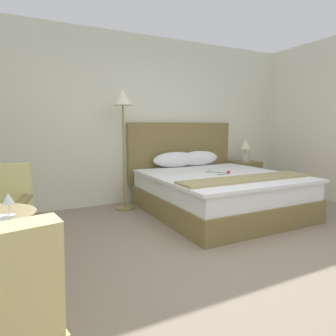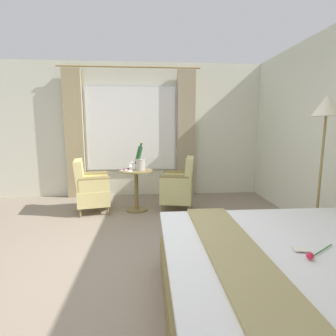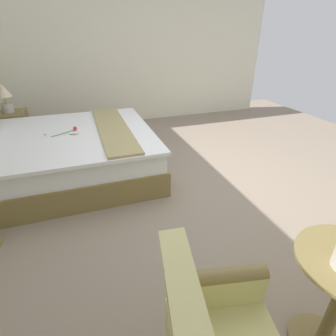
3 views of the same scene
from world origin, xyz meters
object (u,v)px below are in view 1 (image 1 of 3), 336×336
Objects in this scene: nightstand at (244,177)px; bedside_lamp at (245,147)px; wine_glass_near_edge at (8,200)px; floor_lamp_brass at (123,111)px; bed at (214,189)px.

nightstand is 0.57m from bedside_lamp.
bedside_lamp is at bearing 30.69° from wine_glass_near_edge.
floor_lamp_brass is (-2.40, -0.05, 1.18)m from nightstand.
wine_glass_near_edge is at bearing -123.49° from floor_lamp_brass.
bed reaches higher than nightstand.
floor_lamp_brass reaches higher than bedside_lamp.
floor_lamp_brass is at bearing -178.86° from bedside_lamp.
bedside_lamp is (-0.00, 0.00, 0.57)m from nightstand.
bedside_lamp is 3.06× the size of wine_glass_near_edge.
bedside_lamp is 4.54m from wine_glass_near_edge.
nightstand is 1.37× the size of bedside_lamp.
wine_glass_near_edge is (-3.90, -2.32, -0.06)m from bedside_lamp.
wine_glass_near_edge reaches higher than nightstand.
bed is at bearing 30.42° from wine_glass_near_edge.
floor_lamp_brass is 12.53× the size of wine_glass_near_edge.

